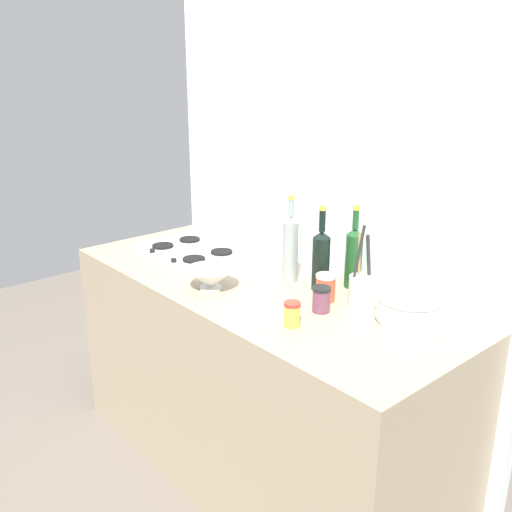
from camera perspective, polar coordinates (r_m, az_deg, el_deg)
The scene contains 14 objects.
ground_plane at distance 2.83m, azimuth 0.00°, elevation -19.97°, with size 6.00×6.00×0.00m, color #6B6056.
counter_block at distance 2.57m, azimuth 0.00°, elevation -12.12°, with size 1.80×0.70×0.90m, color tan.
backsplash_panel at distance 2.55m, azimuth 6.50°, elevation 4.80°, with size 1.90×0.06×2.32m, color silver.
stovetop_hob at distance 2.73m, azimuth -6.31°, elevation 0.40°, with size 0.51×0.34×0.04m.
plate_stack at distance 2.10m, azimuth 14.78°, elevation -4.91°, with size 0.23×0.23×0.10m.
wine_bottle_leftmost at distance 2.29m, azimuth 6.38°, elevation -0.23°, with size 0.07×0.07×0.34m.
wine_bottle_mid_left at distance 2.37m, azimuth 3.39°, elevation 0.86°, with size 0.06×0.06×0.36m.
wine_bottle_mid_right at distance 2.33m, azimuth 9.55°, elevation -0.01°, with size 0.07×0.07×0.33m.
mixing_bowl at distance 2.31m, azimuth -4.47°, elevation -2.17°, with size 0.20×0.20×0.09m.
butter_dish at distance 2.48m, azimuth -0.44°, elevation -1.11°, with size 0.13×0.11×0.05m, color silver.
utensil_crock at distance 2.18m, azimuth 10.34°, elevation -3.22°, with size 0.10×0.10×0.31m.
condiment_jar_front at distance 2.00m, azimuth 3.57°, elevation -5.70°, with size 0.06×0.06×0.09m.
condiment_jar_rear at distance 2.21m, azimuth 6.82°, elevation -3.06°, with size 0.08×0.08×0.10m.
condiment_jar_spare at distance 2.12m, azimuth 6.50°, elevation -4.19°, with size 0.07×0.07×0.09m.
Camera 1 is at (1.66, -1.45, 1.77)m, focal length 40.84 mm.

